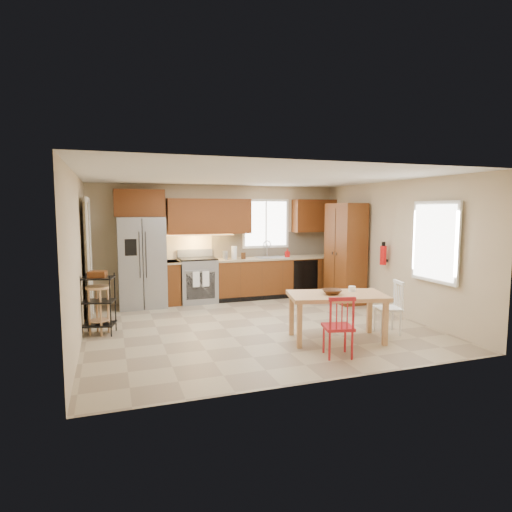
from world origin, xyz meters
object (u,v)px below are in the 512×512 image
Objects in this scene: dining_table at (336,317)px; table_jar at (352,290)px; range_stove at (198,281)px; utility_cart at (99,304)px; chair_red at (338,326)px; pantry at (345,253)px; chair_white at (388,307)px; soap_bottle at (287,253)px; refrigerator at (142,262)px; bar_stool at (99,310)px; fire_extinguisher at (383,255)px; table_bowl at (332,295)px.

table_jar is (0.31, 0.09, 0.38)m from dining_table.
utility_cart is (-1.95, -1.83, 0.02)m from range_stove.
chair_red is at bearing -21.74° from utility_cart.
pantry is (2.98, -0.99, 0.59)m from range_stove.
chair_white is at bearing -53.73° from range_stove.
utility_cart is (-3.98, -1.75, -0.52)m from soap_bottle.
range_stove is at bearing 177.60° from soap_bottle.
refrigerator reaches higher than utility_cart.
chair_red is 0.88× the size of utility_cart.
refrigerator is at bearing -177.01° from range_stove.
utility_cart reaches higher than range_stove.
soap_bottle reaches higher than bar_stool.
fire_extinguisher is 0.25× the size of dining_table.
chair_white is 0.71m from table_jar.
chair_red reaches higher than bar_stool.
table_jar is at bearing 100.05° from chair_white.
refrigerator is at bearing 61.41° from chair_white.
chair_white is (3.55, -3.22, -0.49)m from refrigerator.
table_bowl is (-1.62, -2.34, -0.35)m from pantry.
refrigerator reaches higher than chair_white.
soap_bottle is at bearing 93.48° from dining_table.
pantry is at bearing 71.46° from chair_red.
fire_extinguisher is at bearing 56.64° from chair_red.
soap_bottle reaches higher than dining_table.
range_stove is 2.68m from utility_cart.
pantry reaches higher than chair_red.
table_bowl is at bearing -52.41° from refrigerator.
pantry is at bearing 61.67° from table_jar.
soap_bottle is at bearing -2.40° from range_stove.
fire_extinguisher is at bearing -59.47° from soap_bottle.
refrigerator is at bearing 179.55° from soap_bottle.
fire_extinguisher is at bearing 35.44° from table_bowl.
table_jar is (1.77, -3.24, 0.27)m from range_stove.
refrigerator is 4.13m from table_bowl.
fire_extinguisher is at bearing 40.38° from table_jar.
dining_table is at bearing -66.39° from range_stove.
chair_white is (-0.58, -2.29, -0.63)m from pantry.
chair_white is at bearing -3.50° from table_jar.
range_stove is 1.10× the size of chair_white.
fire_extinguisher reaches higher than soap_bottle.
range_stove is at bearing 118.61° from table_jar.
chair_red is at bearing -111.87° from table_bowl.
soap_bottle is (2.03, -0.08, 0.54)m from range_stove.
range_stove is at bearing 2.99° from refrigerator.
table_bowl is at bearing -166.44° from dining_table.
refrigerator is 1.98× the size of range_stove.
range_stove is at bearing 161.71° from pantry.
soap_bottle is 4.38m from utility_cart.
range_stove reaches higher than table_bowl.
table_bowl is at bearing -167.47° from table_jar.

